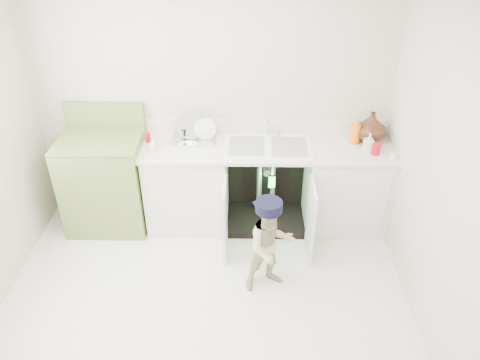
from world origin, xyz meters
name	(u,v)px	position (x,y,z in m)	size (l,w,h in m)	color
ground	(205,307)	(0.00, 0.00, 0.00)	(3.50, 3.50, 0.00)	beige
room_shell	(197,185)	(0.00, 0.00, 1.25)	(6.00, 5.50, 1.26)	beige
counter_run	(269,183)	(0.58, 1.21, 0.47)	(2.44, 1.02, 1.20)	white
avocado_stove	(107,180)	(-1.07, 1.18, 0.51)	(0.79, 0.65, 1.23)	olive
repair_worker	(271,245)	(0.56, 0.28, 0.46)	(0.52, 0.82, 0.90)	beige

